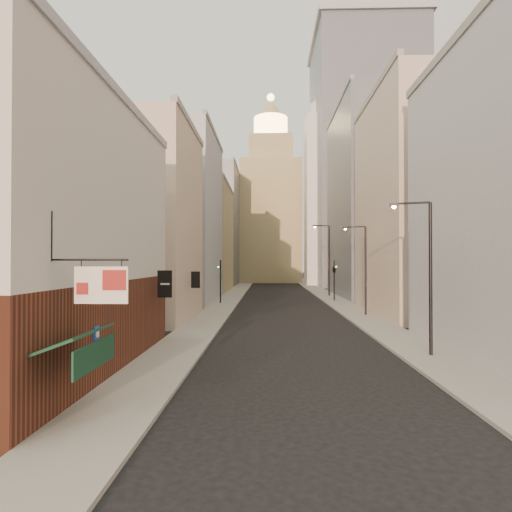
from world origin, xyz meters
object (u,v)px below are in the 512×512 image
(clock_tower, at_px, (271,208))
(white_tower, at_px, (325,194))
(streetlamp_mid, at_px, (363,265))
(streetlamp_far, at_px, (327,256))
(traffic_light_left, at_px, (221,272))
(streetlamp_near, at_px, (426,268))
(traffic_light_right, at_px, (334,269))

(clock_tower, relative_size, white_tower, 1.08)
(clock_tower, relative_size, streetlamp_mid, 5.63)
(white_tower, distance_m, streetlamp_far, 31.79)
(traffic_light_left, bearing_deg, white_tower, -126.20)
(streetlamp_near, xyz_separation_m, streetlamp_mid, (0.42, 16.24, 0.05))
(streetlamp_near, xyz_separation_m, traffic_light_left, (-13.38, 26.28, -0.90))
(streetlamp_near, bearing_deg, traffic_light_left, 134.64)
(white_tower, height_order, traffic_light_left, white_tower)
(white_tower, bearing_deg, clock_tower, 128.16)
(streetlamp_near, xyz_separation_m, traffic_light_right, (-0.06, 29.78, -0.60))
(streetlamp_near, bearing_deg, streetlamp_far, 107.47)
(streetlamp_near, bearing_deg, clock_tower, 112.97)
(streetlamp_near, xyz_separation_m, streetlamp_far, (0.12, 36.86, 1.08))
(white_tower, xyz_separation_m, streetlamp_far, (-3.47, -28.79, -13.02))
(streetlamp_far, distance_m, traffic_light_right, 7.28)
(clock_tower, relative_size, streetlamp_near, 5.69)
(traffic_light_right, bearing_deg, streetlamp_near, 96.59)
(white_tower, relative_size, streetlamp_mid, 5.20)
(streetlamp_mid, xyz_separation_m, traffic_light_left, (-13.80, 10.04, -0.95))
(streetlamp_near, distance_m, streetlamp_mid, 16.25)
(traffic_light_left, bearing_deg, traffic_light_right, -178.16)
(streetlamp_near, relative_size, streetlamp_mid, 0.99)
(streetlamp_near, height_order, streetlamp_far, streetlamp_far)
(white_tower, height_order, streetlamp_mid, white_tower)
(clock_tower, height_order, traffic_light_left, clock_tower)
(streetlamp_far, relative_size, traffic_light_right, 1.95)
(streetlamp_near, bearing_deg, white_tower, 104.52)
(clock_tower, distance_m, traffic_light_left, 55.51)
(clock_tower, height_order, traffic_light_right, clock_tower)
(streetlamp_near, relative_size, traffic_light_right, 1.58)
(streetlamp_far, relative_size, traffic_light_left, 1.95)
(streetlamp_near, relative_size, streetlamp_far, 0.81)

